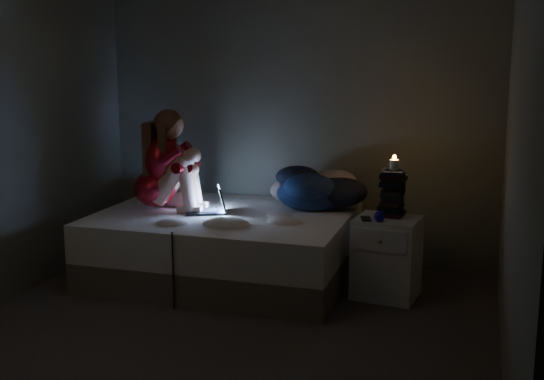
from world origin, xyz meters
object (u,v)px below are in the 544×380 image
at_px(woman, 154,159).
at_px(candle, 394,165).
at_px(nightstand, 387,257).
at_px(bed, 225,246).
at_px(laptop, 205,199).
at_px(phone, 367,219).

relative_size(woman, candle, 10.70).
bearing_deg(nightstand, candle, 78.92).
distance_m(bed, laptop, 0.43).
bearing_deg(candle, woman, -177.92).
distance_m(woman, laptop, 0.55).
bearing_deg(candle, laptop, -177.35).
xyz_separation_m(woman, phone, (1.82, -0.12, -0.36)).
relative_size(bed, laptop, 6.19).
relative_size(laptop, nightstand, 0.53).
height_order(nightstand, phone, phone).
bearing_deg(candle, bed, -179.11).
bearing_deg(bed, laptop, -161.81).
xyz_separation_m(bed, candle, (1.38, 0.02, 0.74)).
relative_size(bed, nightstand, 3.27).
relative_size(candle, phone, 0.57).
xyz_separation_m(woman, laptop, (0.45, 0.00, -0.31)).
height_order(bed, candle, candle).
xyz_separation_m(bed, phone, (1.22, -0.17, 0.35)).
height_order(bed, laptop, laptop).
bearing_deg(phone, woman, 153.85).
bearing_deg(laptop, bed, -6.36).
xyz_separation_m(laptop, phone, (1.37, -0.12, -0.05)).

